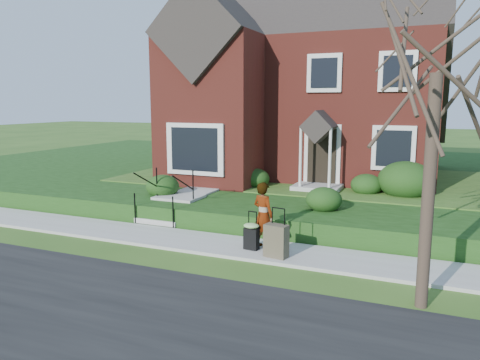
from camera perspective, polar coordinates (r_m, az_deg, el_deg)
The scene contains 12 objects.
ground at distance 12.00m, azimuth -2.57°, elevation -8.07°, with size 120.00×120.00×0.00m, color #2D5119.
street at distance 8.11m, azimuth -18.77°, elevation -17.49°, with size 60.00×6.00×0.01m, color black.
sidewalk at distance 11.98m, azimuth -2.57°, elevation -7.89°, with size 60.00×1.60×0.08m, color #9E9B93.
terrace at distance 21.49m, azimuth 20.18°, elevation 0.02°, with size 44.00×20.00×0.60m, color #17380F.
walkway at distance 17.29m, azimuth -2.91°, elevation -0.48°, with size 1.20×6.00×0.06m, color #9E9B93.
main_house at distance 20.64m, azimuth 8.71°, elevation 13.95°, with size 10.40×10.20×9.40m.
front_steps at distance 14.60m, azimuth -8.33°, elevation -3.04°, with size 1.40×2.02×1.50m.
foundation_shrubs at distance 15.97m, azimuth 8.52°, elevation 0.32°, with size 9.59×4.57×1.25m.
woman at distance 11.45m, azimuth 2.84°, elevation -4.28°, with size 0.60×0.39×1.63m, color #999999.
suitcase_black at distance 11.39m, azimuth 1.40°, elevation -6.69°, with size 0.42×0.36×0.94m.
suitcase_olive at distance 10.87m, azimuth 4.44°, elevation -7.40°, with size 0.58×0.38×1.15m.
tree_verge at distance 8.57m, azimuth 23.01°, elevation 14.47°, with size 4.48×4.48×6.40m.
Camera 1 is at (4.96, -10.31, 3.62)m, focal length 35.00 mm.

